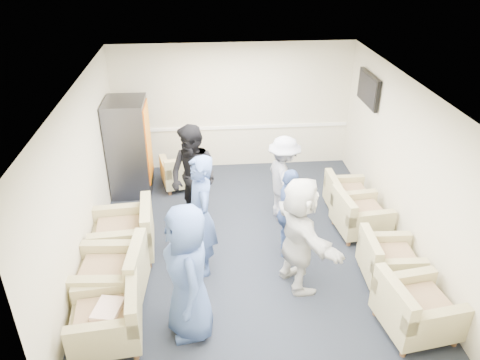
{
  "coord_description": "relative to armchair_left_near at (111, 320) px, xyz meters",
  "views": [
    {
      "loc": [
        -0.68,
        -6.4,
        4.68
      ],
      "look_at": [
        -0.1,
        0.2,
        1.11
      ],
      "focal_mm": 35.0,
      "sensor_mm": 36.0,
      "label": 1
    }
  ],
  "objects": [
    {
      "name": "floor",
      "position": [
        1.92,
        1.95,
        -0.34
      ],
      "size": [
        6.0,
        6.0,
        0.0
      ],
      "primitive_type": "plane",
      "color": "black",
      "rests_on": "ground"
    },
    {
      "name": "ceiling",
      "position": [
        1.92,
        1.95,
        2.36
      ],
      "size": [
        6.0,
        6.0,
        0.0
      ],
      "primitive_type": "plane",
      "rotation": [
        3.14,
        0.0,
        0.0
      ],
      "color": "white",
      "rests_on": "back_wall"
    },
    {
      "name": "back_wall",
      "position": [
        1.92,
        4.95,
        1.01
      ],
      "size": [
        5.0,
        0.02,
        2.7
      ],
      "primitive_type": "cube",
      "color": "beige",
      "rests_on": "floor"
    },
    {
      "name": "front_wall",
      "position": [
        1.92,
        -1.05,
        1.01
      ],
      "size": [
        5.0,
        0.02,
        2.7
      ],
      "primitive_type": "cube",
      "color": "beige",
      "rests_on": "floor"
    },
    {
      "name": "left_wall",
      "position": [
        -0.58,
        1.95,
        1.01
      ],
      "size": [
        0.02,
        6.0,
        2.7
      ],
      "primitive_type": "cube",
      "color": "beige",
      "rests_on": "floor"
    },
    {
      "name": "right_wall",
      "position": [
        4.42,
        1.95,
        1.01
      ],
      "size": [
        0.02,
        6.0,
        2.7
      ],
      "primitive_type": "cube",
      "color": "beige",
      "rests_on": "floor"
    },
    {
      "name": "chair_rail",
      "position": [
        1.92,
        4.93,
        0.56
      ],
      "size": [
        4.98,
        0.04,
        0.06
      ],
      "primitive_type": "cube",
      "color": "white",
      "rests_on": "back_wall"
    },
    {
      "name": "tv",
      "position": [
        4.36,
        3.75,
        1.7
      ],
      "size": [
        0.1,
        1.0,
        0.58
      ],
      "color": "black",
      "rests_on": "right_wall"
    },
    {
      "name": "armchair_left_near",
      "position": [
        0.0,
        0.0,
        0.0
      ],
      "size": [
        0.94,
        0.94,
        0.69
      ],
      "rotation": [
        0.0,
        0.0,
        -1.47
      ],
      "color": "tan",
      "rests_on": "floor"
    },
    {
      "name": "armchair_left_mid",
      "position": [
        -0.06,
        0.79,
        0.03
      ],
      "size": [
        1.01,
        1.01,
        0.76
      ],
      "rotation": [
        0.0,
        0.0,
        -1.64
      ],
      "color": "tan",
      "rests_on": "floor"
    },
    {
      "name": "armchair_left_far",
      "position": [
        -0.02,
        1.81,
        0.03
      ],
      "size": [
        1.02,
        1.02,
        0.76
      ],
      "rotation": [
        0.0,
        0.0,
        -1.49
      ],
      "color": "tan",
      "rests_on": "floor"
    },
    {
      "name": "armchair_right_near",
      "position": [
        3.86,
        -0.16,
        0.01
      ],
      "size": [
        1.0,
        1.0,
        0.71
      ],
      "rotation": [
        0.0,
        0.0,
        1.71
      ],
      "color": "tan",
      "rests_on": "floor"
    },
    {
      "name": "armchair_right_midnear",
      "position": [
        3.9,
        0.88,
        -0.03
      ],
      "size": [
        0.83,
        0.83,
        0.64
      ],
      "rotation": [
        0.0,
        0.0,
        1.53
      ],
      "color": "tan",
      "rests_on": "floor"
    },
    {
      "name": "armchair_right_midfar",
      "position": [
        3.85,
        2.1,
        -0.01
      ],
      "size": [
        0.91,
        0.91,
        0.66
      ],
      "rotation": [
        0.0,
        0.0,
        1.68
      ],
      "color": "tan",
      "rests_on": "floor"
    },
    {
      "name": "armchair_right_far",
      "position": [
        3.85,
        2.84,
        -0.04
      ],
      "size": [
        0.76,
        0.76,
        0.6
      ],
      "rotation": [
        0.0,
        0.0,
        1.58
      ],
      "color": "tan",
      "rests_on": "floor"
    },
    {
      "name": "armchair_corner",
      "position": [
        0.81,
        4.03,
        -0.03
      ],
      "size": [
        0.94,
        0.94,
        0.63
      ],
      "rotation": [
        0.0,
        0.0,
        3.36
      ],
      "color": "tan",
      "rests_on": "floor"
    },
    {
      "name": "vending_machine",
      "position": [
        -0.17,
        3.97,
        0.6
      ],
      "size": [
        0.77,
        0.9,
        1.89
      ],
      "color": "#48484F",
      "rests_on": "floor"
    },
    {
      "name": "backpack",
      "position": [
        0.86,
        1.89,
        -0.09
      ],
      "size": [
        0.3,
        0.23,
        0.49
      ],
      "rotation": [
        0.0,
        0.0,
        -0.08
      ],
      "color": "black",
      "rests_on": "floor"
    },
    {
      "name": "pillow",
      "position": [
        -0.01,
        -0.01,
        0.17
      ],
      "size": [
        0.39,
        0.46,
        0.12
      ],
      "primitive_type": "cube",
      "rotation": [
        0.0,
        0.0,
        -1.79
      ],
      "color": "white",
      "rests_on": "armchair_left_near"
    },
    {
      "name": "person_front_left",
      "position": [
        1.0,
        0.11,
        0.6
      ],
      "size": [
        0.77,
        1.02,
        1.88
      ],
      "primitive_type": "imported",
      "rotation": [
        0.0,
        0.0,
        -1.37
      ],
      "color": "#3B538E",
      "rests_on": "floor"
    },
    {
      "name": "person_mid_left",
      "position": [
        1.17,
        1.34,
        0.62
      ],
      "size": [
        0.59,
        0.78,
        1.92
      ],
      "primitive_type": "imported",
      "rotation": [
        0.0,
        0.0,
        -1.37
      ],
      "color": "#3B538E",
      "rests_on": "floor"
    },
    {
      "name": "person_back_left",
      "position": [
        1.06,
        2.59,
        0.59
      ],
      "size": [
        1.16,
        1.13,
        1.88
      ],
      "primitive_type": "imported",
      "rotation": [
        0.0,
        0.0,
        -0.7
      ],
      "color": "black",
      "rests_on": "floor"
    },
    {
      "name": "person_back_right",
      "position": [
        2.64,
        2.7,
        0.45
      ],
      "size": [
        0.77,
        1.12,
        1.59
      ],
      "primitive_type": "imported",
      "rotation": [
        0.0,
        0.0,
        1.76
      ],
      "color": "beige",
      "rests_on": "floor"
    },
    {
      "name": "person_mid_right",
      "position": [
        2.53,
        1.64,
        0.41
      ],
      "size": [
        0.48,
        0.93,
        1.51
      ],
      "primitive_type": "imported",
      "rotation": [
        0.0,
        0.0,
        1.44
      ],
      "color": "#3B538E",
      "rests_on": "floor"
    },
    {
      "name": "person_front_right",
      "position": [
        2.55,
        0.88,
        0.54
      ],
      "size": [
        0.96,
        1.72,
        1.77
      ],
      "primitive_type": "imported",
      "rotation": [
        0.0,
        0.0,
        1.86
      ],
      "color": "silver",
      "rests_on": "floor"
    }
  ]
}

